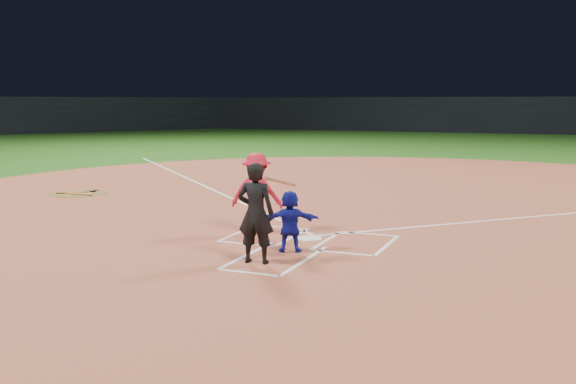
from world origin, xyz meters
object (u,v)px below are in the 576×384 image
at_px(home_plate, 309,238).
at_px(umpire, 256,213).
at_px(on_deck_circle, 78,193).
at_px(batter_at_plate, 257,193).
at_px(catcher, 290,221).

xyz_separation_m(home_plate, umpire, (-0.17, -2.15, 0.86)).
relative_size(home_plate, on_deck_circle, 0.35).
distance_m(umpire, batter_at_plate, 2.51).
relative_size(on_deck_circle, catcher, 1.49).
bearing_deg(batter_at_plate, home_plate, -5.92).
bearing_deg(catcher, umpire, 56.07).
distance_m(home_plate, on_deck_circle, 9.32).
distance_m(on_deck_circle, catcher, 9.88).
distance_m(home_plate, batter_at_plate, 1.49).
distance_m(catcher, umpire, 1.05).
height_order(home_plate, umpire, umpire).
bearing_deg(batter_at_plate, catcher, -45.39).
xyz_separation_m(umpire, batter_at_plate, (-1.06, 2.28, -0.02)).
xyz_separation_m(on_deck_circle, catcher, (8.74, -4.56, 0.57)).
xyz_separation_m(on_deck_circle, batter_at_plate, (7.46, -3.26, 0.84)).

